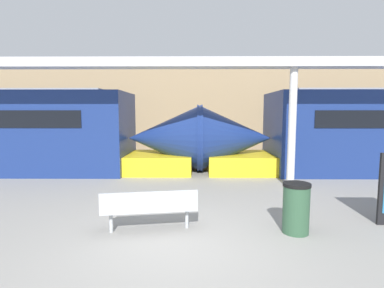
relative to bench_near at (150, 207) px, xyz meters
The scene contains 6 objects.
ground_plane 1.01m from the bench_near, 46.15° to the right, with size 60.00×60.00×0.00m, color gray.
station_wall 11.66m from the bench_near, 86.95° to the left, with size 56.00×0.20×5.00m, color #9E8460.
bench_near is the anchor object (origin of this frame).
trash_bin 2.82m from the bench_near, ahead, with size 0.52×0.52×0.97m.
support_column_near 5.42m from the bench_near, 42.69° to the left, with size 0.24×0.24×3.66m, color silver.
canopy_beam 6.20m from the bench_near, 42.69° to the left, with size 28.00×0.60×0.28m, color #B7B7BC.
Camera 1 is at (0.26, -4.99, 2.31)m, focal length 28.00 mm.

